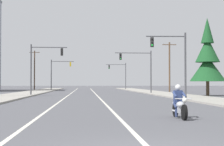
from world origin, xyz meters
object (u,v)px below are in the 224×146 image
at_px(traffic_signal_near_right, 174,56).
at_px(utility_pole_right_far, 169,66).
at_px(motorcycle_with_rider, 179,105).
at_px(utility_pole_left_far, 34,69).
at_px(conifer_tree_right_verge_far, 207,60).
at_px(traffic_signal_far_right, 120,72).
at_px(traffic_signal_mid_left, 58,70).
at_px(traffic_signal_mid_right, 140,65).
at_px(traffic_signal_near_left, 41,62).

height_order(traffic_signal_near_right, utility_pole_right_far, utility_pole_right_far).
distance_m(motorcycle_with_rider, utility_pole_left_far, 69.92).
bearing_deg(conifer_tree_right_verge_far, traffic_signal_near_right, -124.18).
xyz_separation_m(traffic_signal_near_right, traffic_signal_far_right, (-0.11, 51.39, 0.06)).
bearing_deg(conifer_tree_right_verge_far, motorcycle_with_rider, -111.26).
distance_m(traffic_signal_mid_left, utility_pole_right_far, 24.09).
bearing_deg(traffic_signal_far_right, traffic_signal_near_right, -89.87).
height_order(motorcycle_with_rider, traffic_signal_mid_left, traffic_signal_mid_left).
bearing_deg(traffic_signal_mid_right, conifer_tree_right_verge_far, -54.76).
relative_size(traffic_signal_far_right, utility_pole_right_far, 0.76).
distance_m(motorcycle_with_rider, traffic_signal_far_right, 69.34).
distance_m(motorcycle_with_rider, conifer_tree_right_verge_far, 29.27).
bearing_deg(utility_pole_right_far, traffic_signal_mid_right, -130.74).
bearing_deg(traffic_signal_mid_left, motorcycle_with_rider, -80.68).
height_order(utility_pole_right_far, utility_pole_left_far, utility_pole_left_far).
xyz_separation_m(utility_pole_left_far, conifer_tree_right_verge_far, (26.00, -41.01, -0.37)).
xyz_separation_m(traffic_signal_near_right, utility_pole_right_far, (5.50, 25.45, 0.30)).
xyz_separation_m(traffic_signal_far_right, utility_pole_left_far, (-19.56, -1.06, 0.58)).
distance_m(motorcycle_with_rider, traffic_signal_mid_left, 58.64).
bearing_deg(traffic_signal_near_right, conifer_tree_right_verge_far, 55.82).
bearing_deg(traffic_signal_near_right, motorcycle_with_rider, -103.32).
distance_m(traffic_signal_near_right, utility_pole_right_far, 26.04).
relative_size(traffic_signal_mid_right, utility_pole_right_far, 0.76).
distance_m(utility_pole_right_far, utility_pole_left_far, 35.40).
bearing_deg(utility_pole_right_far, motorcycle_with_rider, -102.66).
relative_size(motorcycle_with_rider, traffic_signal_mid_left, 0.35).
relative_size(traffic_signal_mid_right, utility_pole_left_far, 0.70).
bearing_deg(conifer_tree_right_verge_far, traffic_signal_near_left, 174.30).
height_order(motorcycle_with_rider, utility_pole_right_far, utility_pole_right_far).
distance_m(traffic_signal_near_left, conifer_tree_right_verge_far, 19.92).
height_order(traffic_signal_near_right, traffic_signal_near_left, same).
bearing_deg(traffic_signal_mid_right, utility_pole_right_far, 49.26).
bearing_deg(traffic_signal_mid_right, traffic_signal_near_left, -150.69).
xyz_separation_m(traffic_signal_far_right, conifer_tree_right_verge_far, (6.44, -42.07, 0.21)).
bearing_deg(traffic_signal_mid_right, motorcycle_with_rider, -96.10).
height_order(traffic_signal_near_left, traffic_signal_mid_right, same).
bearing_deg(conifer_tree_right_verge_far, utility_pole_right_far, 92.94).
height_order(utility_pole_left_far, conifer_tree_right_verge_far, conifer_tree_right_verge_far).
xyz_separation_m(motorcycle_with_rider, utility_pole_left_far, (-15.47, 68.07, 4.07)).
bearing_deg(traffic_signal_near_right, traffic_signal_mid_right, 90.93).
bearing_deg(motorcycle_with_rider, conifer_tree_right_verge_far, 68.74).
height_order(traffic_signal_mid_right, traffic_signal_mid_left, same).
height_order(traffic_signal_near_right, traffic_signal_mid_left, same).
distance_m(utility_pole_left_far, conifer_tree_right_verge_far, 48.56).
bearing_deg(utility_pole_right_far, traffic_signal_mid_left, 142.76).
bearing_deg(utility_pole_left_far, utility_pole_right_far, -44.67).
distance_m(motorcycle_with_rider, traffic_signal_mid_right, 36.82).
bearing_deg(utility_pole_left_far, conifer_tree_right_verge_far, -57.63).
bearing_deg(traffic_signal_mid_left, utility_pole_right_far, -37.24).
xyz_separation_m(traffic_signal_near_right, utility_pole_left_far, (-19.67, 50.33, 0.64)).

